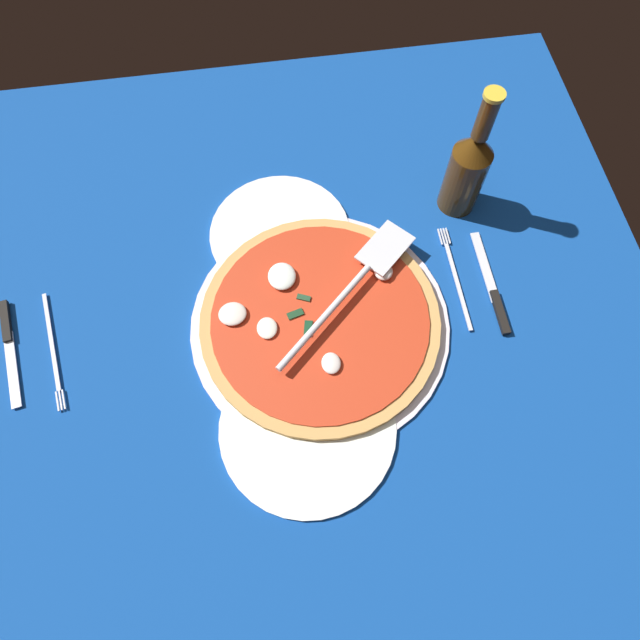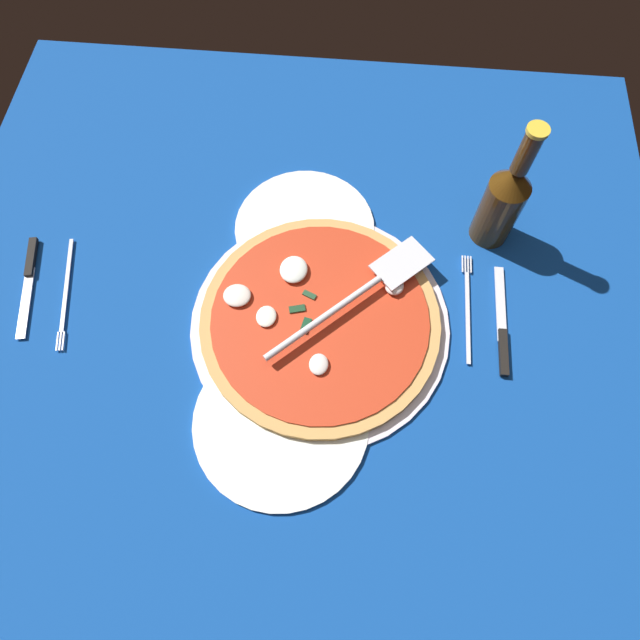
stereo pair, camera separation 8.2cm
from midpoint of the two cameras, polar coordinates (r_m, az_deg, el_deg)
ground_plane at (r=84.23cm, az=-0.01°, el=-1.11°), size 113.90×113.90×0.80cm
checker_pattern at (r=83.82cm, az=-0.01°, el=-0.99°), size 113.90×113.90×0.10cm
pizza_pan at (r=83.58cm, az=2.80°, el=-0.71°), size 38.88×38.88×0.85cm
dinner_plate_left at (r=91.77cm, az=1.25°, el=9.17°), size 22.71×22.71×1.00cm
dinner_plate_right at (r=78.52cm, az=-0.73°, el=-10.75°), size 24.59×24.59×1.00cm
pizza at (r=82.48cm, az=2.75°, el=-0.27°), size 35.77×35.77×2.96cm
pizza_server at (r=82.00cm, az=6.63°, el=2.35°), size 22.52×23.98×1.00cm
place_setting_near at (r=94.56cm, az=-24.00°, el=2.95°), size 20.87×16.36×1.40cm
place_setting_far at (r=88.71cm, az=19.13°, el=-0.29°), size 19.76×11.23×1.40cm
beer_bottle at (r=90.11cm, az=20.87°, el=11.12°), size 6.21×6.21×23.64cm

